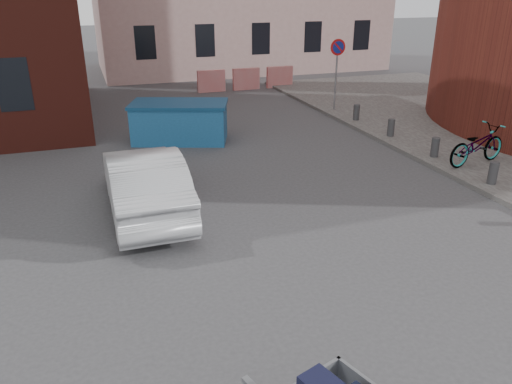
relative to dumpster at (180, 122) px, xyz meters
name	(u,v)px	position (x,y,z in m)	size (l,w,h in m)	color
ground	(282,250)	(0.40, -7.65, -0.63)	(120.00, 120.00, 0.00)	#38383A
no_parking_sign	(337,60)	(6.40, 1.83, 1.39)	(0.60, 0.09, 2.65)	gray
bollards	(435,147)	(6.40, -4.25, -0.23)	(0.22, 9.02, 0.55)	#3A3A3D
barriers	(246,79)	(4.60, 7.35, -0.13)	(4.70, 0.18, 1.00)	red
dumpster	(180,122)	(0.00, 0.00, 0.00)	(3.31, 2.44, 1.24)	#1E5C92
silver_car	(144,181)	(-1.76, -5.08, 0.09)	(1.51, 4.32, 1.42)	#AFB1B6
bicycle	(477,145)	(7.04, -5.12, 0.02)	(0.70, 2.01, 1.06)	black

